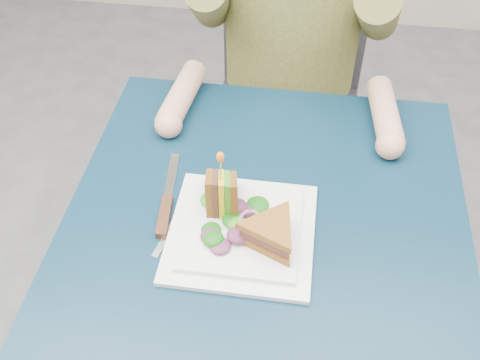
% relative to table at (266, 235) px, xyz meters
% --- Properties ---
extents(table, '(0.75, 0.75, 0.73)m').
position_rel_table_xyz_m(table, '(0.00, 0.00, 0.00)').
color(table, black).
rests_on(table, ground).
extents(chair, '(0.42, 0.40, 0.93)m').
position_rel_table_xyz_m(chair, '(0.00, 0.67, -0.11)').
color(chair, '#47474C').
rests_on(chair, ground).
extents(plate, '(0.26, 0.26, 0.02)m').
position_rel_table_xyz_m(plate, '(-0.04, -0.07, 0.09)').
color(plate, white).
rests_on(plate, table).
extents(sandwich_flat, '(0.16, 0.16, 0.05)m').
position_rel_table_xyz_m(sandwich_flat, '(0.02, -0.09, 0.12)').
color(sandwich_flat, brown).
rests_on(sandwich_flat, plate).
extents(sandwich_upright, '(0.08, 0.13, 0.13)m').
position_rel_table_xyz_m(sandwich_upright, '(-0.08, -0.02, 0.13)').
color(sandwich_upright, brown).
rests_on(sandwich_upright, plate).
extents(fork, '(0.06, 0.18, 0.01)m').
position_rel_table_xyz_m(fork, '(-0.16, -0.06, 0.08)').
color(fork, silver).
rests_on(fork, table).
extents(knife, '(0.04, 0.22, 0.02)m').
position_rel_table_xyz_m(knife, '(-0.19, -0.03, 0.09)').
color(knife, silver).
rests_on(knife, table).
extents(toothpick, '(0.01, 0.01, 0.06)m').
position_rel_table_xyz_m(toothpick, '(-0.08, -0.02, 0.20)').
color(toothpick, tan).
rests_on(toothpick, sandwich_upright).
extents(toothpick_frill, '(0.01, 0.01, 0.02)m').
position_rel_table_xyz_m(toothpick_frill, '(-0.08, -0.02, 0.23)').
color(toothpick_frill, orange).
rests_on(toothpick_frill, sandwich_upright).
extents(lettuce_spill, '(0.15, 0.13, 0.02)m').
position_rel_table_xyz_m(lettuce_spill, '(-0.03, -0.06, 0.11)').
color(lettuce_spill, '#337A14').
rests_on(lettuce_spill, plate).
extents(onion_ring, '(0.04, 0.04, 0.02)m').
position_rel_table_xyz_m(onion_ring, '(-0.02, -0.06, 0.11)').
color(onion_ring, '#9E4C7A').
rests_on(onion_ring, plate).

